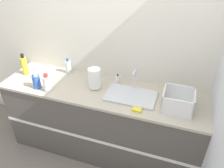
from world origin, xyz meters
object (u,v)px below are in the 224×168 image
Objects in this scene: bottle_white_spray at (47,83)px; bottle_clear at (68,67)px; bottle_blue at (36,81)px; soap_dispenser at (118,80)px; dish_rack at (178,102)px; sink at (131,95)px; paper_towel_roll at (95,78)px; bottle_yellow at (24,65)px.

bottle_white_spray is 1.09× the size of bottle_clear.
soap_dispenser is at bearing 24.31° from bottle_blue.
bottle_white_spray is (-1.36, -0.15, 0.02)m from dish_rack.
bottle_white_spray is at bearing -150.55° from soap_dispenser.
sink is 0.91m from bottle_white_spray.
bottle_blue is (-0.61, -0.21, -0.04)m from paper_towel_roll.
sink is 0.48m from dish_rack.
paper_towel_roll is 0.87× the size of bottle_yellow.
bottle_blue reaches higher than soap_dispenser.
dish_rack is at bearing 6.19° from bottle_white_spray.
bottle_clear reaches higher than bottle_blue.
bottle_clear is at bearing 22.67° from bottle_yellow.
bottle_blue is (-1.51, -0.14, 0.01)m from dish_rack.
bottle_white_spray reaches higher than dish_rack.
bottle_blue is 0.90m from soap_dispenser.
sink reaches higher than bottle_clear.
bottle_yellow is 1.40× the size of bottle_clear.
bottle_yellow is at bearing 178.55° from sink.
sink is at bearing -3.98° from paper_towel_roll.
bottle_clear is at bearing 86.64° from bottle_white_spray.
paper_towel_roll is at bearing 18.92° from bottle_blue.
bottle_yellow is 1.15m from soap_dispenser.
bottle_blue is (-1.03, -0.18, 0.07)m from sink.
bottle_blue is 1.59× the size of soap_dispenser.
bottle_yellow is at bearing 153.89° from bottle_white_spray.
paper_towel_roll is 0.28m from soap_dispenser.
sink is 1.80× the size of dish_rack.
bottle_yellow reaches higher than bottle_blue.
bottle_clear is 0.66m from soap_dispenser.
bottle_white_spray is 0.43m from bottle_clear.
sink is 0.44m from paper_towel_roll.
dish_rack is at bearing -5.10° from sink.
bottle_yellow is (-0.92, 0.00, -0.00)m from paper_towel_roll.
bottle_yellow is at bearing -157.33° from bottle_clear.
bottle_yellow reaches higher than dish_rack.
sink is 1.94× the size of bottle_yellow.
sink is 2.50× the size of bottle_white_spray.
bottle_yellow reaches higher than sink.
paper_towel_roll reaches higher than bottle_blue.
bottle_blue is 0.15m from bottle_white_spray.
bottle_yellow is 1.43× the size of bottle_blue.
dish_rack is 1.55× the size of bottle_blue.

